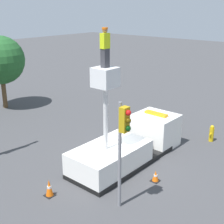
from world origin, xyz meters
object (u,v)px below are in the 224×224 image
bucket_truck (129,146)px  traffic_cone_curbside (155,176)px  tree_right_bg (0,60)px  fire_hydrant (212,133)px  worker (105,48)px  traffic_cone_rear (49,188)px  traffic_light_pole (123,136)px

bucket_truck → traffic_cone_curbside: size_ratio=13.17×
bucket_truck → tree_right_bg: (0.67, 13.33, 3.05)m
bucket_truck → fire_hydrant: bucket_truck is taller
worker → traffic_cone_rear: worker is taller
bucket_truck → tree_right_bg: bearing=87.1°
traffic_cone_curbside → tree_right_bg: (1.56, 15.64, 3.64)m
traffic_light_pole → traffic_cone_curbside: bearing=1.6°
worker → traffic_cone_rear: bearing=169.5°
bucket_truck → traffic_cone_rear: bearing=173.4°
bucket_truck → worker: bearing=180.0°
traffic_cone_curbside → traffic_cone_rear: bearing=144.7°
traffic_light_pole → traffic_cone_curbside: (2.63, 0.07, -2.99)m
bucket_truck → worker: (-1.86, 0.00, 5.39)m
tree_right_bg → fire_hydrant: bearing=-73.6°
worker → traffic_cone_rear: 6.66m
fire_hydrant → worker: bearing=161.6°
fire_hydrant → bucket_truck: bearing=155.8°
traffic_cone_rear → tree_right_bg: bearing=66.2°
traffic_light_pole → tree_right_bg: size_ratio=0.79×
worker → traffic_cone_curbside: size_ratio=3.15×
worker → tree_right_bg: size_ratio=0.30×
fire_hydrant → traffic_cone_curbside: bearing=179.4°
fire_hydrant → tree_right_bg: bearing=106.4°
bucket_truck → fire_hydrant: size_ratio=6.96×
worker → tree_right_bg: (2.53, 13.33, -2.34)m
traffic_cone_curbside → tree_right_bg: 16.14m
worker → traffic_light_pole: bearing=-124.9°
tree_right_bg → worker: bearing=-100.8°
fire_hydrant → traffic_cone_curbside: fire_hydrant is taller
worker → traffic_cone_curbside: bearing=-67.2°
fire_hydrant → tree_right_bg: 16.71m
bucket_truck → worker: 5.70m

